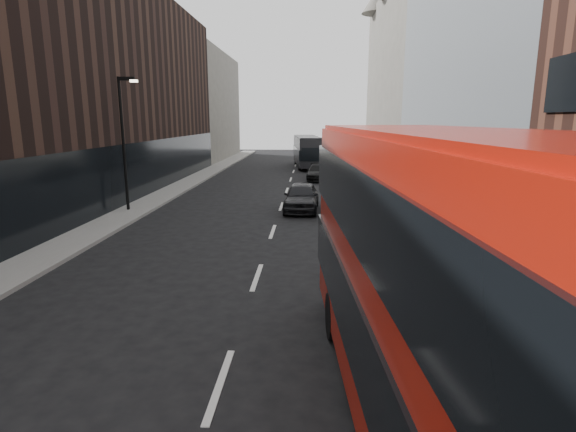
# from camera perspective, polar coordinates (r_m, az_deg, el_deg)

# --- Properties ---
(sidewalk_right) EXTENTS (3.00, 80.00, 0.15)m
(sidewalk_right) POSITION_cam_1_polar(r_m,az_deg,el_deg) (31.62, 13.47, 2.90)
(sidewalk_right) COLOR slate
(sidewalk_right) RESTS_ON ground
(sidewalk_left) EXTENTS (2.00, 80.00, 0.15)m
(sidewalk_left) POSITION_cam_1_polar(r_m,az_deg,el_deg) (32.57, -14.46, 3.11)
(sidewalk_left) COLOR slate
(sidewalk_left) RESTS_ON ground
(building_modern_block) EXTENTS (5.03, 22.00, 20.00)m
(building_modern_block) POSITION_cam_1_polar(r_m,az_deg,el_deg) (28.84, 24.38, 20.96)
(building_modern_block) COLOR #999EA3
(building_modern_block) RESTS_ON ground
(building_victorian) EXTENTS (6.50, 24.00, 21.00)m
(building_victorian) POSITION_cam_1_polar(r_m,az_deg,el_deg) (50.84, 14.54, 17.08)
(building_victorian) COLOR #67635A
(building_victorian) RESTS_ON ground
(building_left_mid) EXTENTS (5.00, 24.00, 14.00)m
(building_left_mid) POSITION_cam_1_polar(r_m,az_deg,el_deg) (38.11, -17.94, 14.64)
(building_left_mid) COLOR black
(building_left_mid) RESTS_ON ground
(building_left_far) EXTENTS (5.00, 20.00, 13.00)m
(building_left_far) POSITION_cam_1_polar(r_m,az_deg,el_deg) (59.20, -10.24, 13.47)
(building_left_far) COLOR #67635A
(building_left_far) RESTS_ON ground
(street_lamp) EXTENTS (1.06, 0.22, 7.00)m
(street_lamp) POSITION_cam_1_polar(r_m,az_deg,el_deg) (25.70, -20.08, 9.64)
(street_lamp) COLOR black
(street_lamp) RESTS_ON sidewalk_left
(red_bus) EXTENTS (3.70, 12.20, 4.86)m
(red_bus) POSITION_cam_1_polar(r_m,az_deg,el_deg) (6.74, 20.81, -8.64)
(red_bus) COLOR #A01509
(red_bus) RESTS_ON ground
(grey_bus) EXTENTS (3.31, 10.19, 3.24)m
(grey_bus) POSITION_cam_1_polar(r_m,az_deg,el_deg) (48.00, 2.43, 8.29)
(grey_bus) COLOR black
(grey_bus) RESTS_ON ground
(car_a) EXTENTS (2.03, 4.63, 1.55)m
(car_a) POSITION_cam_1_polar(r_m,az_deg,el_deg) (25.04, 1.74, 2.48)
(car_a) COLOR black
(car_a) RESTS_ON ground
(car_b) EXTENTS (2.18, 4.80, 1.53)m
(car_b) POSITION_cam_1_polar(r_m,az_deg,el_deg) (24.12, 6.84, 2.00)
(car_b) COLOR gray
(car_b) RESTS_ON ground
(car_c) EXTENTS (1.98, 4.55, 1.30)m
(car_c) POSITION_cam_1_polar(r_m,az_deg,el_deg) (37.69, 3.85, 5.55)
(car_c) COLOR black
(car_c) RESTS_ON ground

